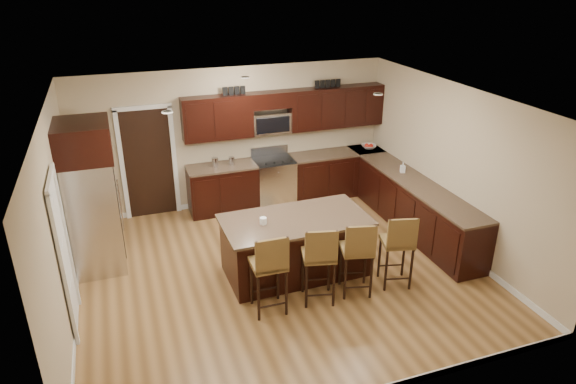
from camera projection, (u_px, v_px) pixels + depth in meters
name	position (u px, v px, depth m)	size (l,w,h in m)	color
floor	(281.00, 271.00, 8.02)	(6.00, 6.00, 0.00)	olive
ceiling	(280.00, 101.00, 6.93)	(6.00, 6.00, 0.00)	silver
wall_back	(235.00, 138.00, 9.85)	(6.00, 6.00, 0.00)	tan
wall_left	(58.00, 223.00, 6.57)	(5.50, 5.50, 0.00)	tan
wall_right	(454.00, 168.00, 8.39)	(5.50, 5.50, 0.00)	tan
base_cabinets	(352.00, 193.00, 9.66)	(4.02, 3.96, 0.92)	black
upper_cabinets	(289.00, 110.00, 9.83)	(4.00, 0.33, 0.80)	black
range	(274.00, 181.00, 10.15)	(0.76, 0.64, 1.11)	silver
microwave	(271.00, 123.00, 9.82)	(0.76, 0.31, 0.40)	silver
doorway	(149.00, 164.00, 9.47)	(0.85, 0.03, 2.06)	black
pantry_door	(64.00, 257.00, 6.45)	(0.03, 0.80, 2.04)	white
letter_decor	(282.00, 87.00, 9.60)	(2.20, 0.03, 0.15)	black
island	(295.00, 247.00, 7.84)	(2.21, 1.18, 0.92)	black
stool_left	(270.00, 265.00, 6.77)	(0.46, 0.46, 1.21)	brown
stool_mid	(320.00, 256.00, 6.99)	(0.54, 0.54, 1.20)	brown
stool_right	(358.00, 250.00, 7.18)	(0.53, 0.53, 1.17)	brown
refrigerator	(92.00, 196.00, 7.71)	(0.79, 0.96, 2.35)	silver
floor_mat	(268.00, 223.00, 9.49)	(0.84, 0.56, 0.01)	brown
fruit_bowl	(369.00, 147.00, 10.58)	(0.30, 0.30, 0.07)	silver
soap_bottle	(403.00, 167.00, 9.33)	(0.09, 0.09, 0.19)	#B2B2B2
canister_tall	(215.00, 162.00, 9.59)	(0.12, 0.12, 0.18)	silver
canister_short	(232.00, 161.00, 9.69)	(0.11, 0.11, 0.16)	silver
island_jar	(263.00, 221.00, 7.47)	(0.10, 0.10, 0.10)	white
stool_extra	(399.00, 243.00, 7.38)	(0.53, 0.53, 1.17)	brown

